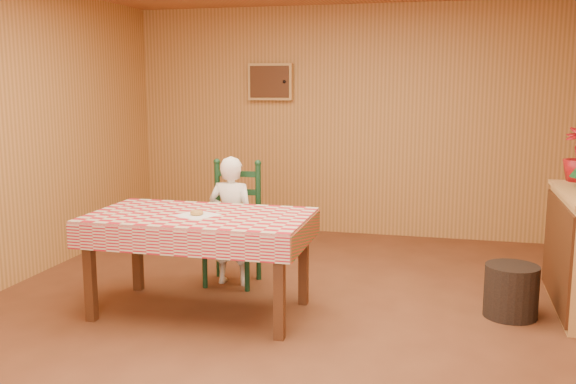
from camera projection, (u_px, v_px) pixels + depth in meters
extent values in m
plane|color=brown|center=(281.00, 325.00, 4.68)|extent=(6.00, 6.00, 0.00)
cube|color=#C18745|center=(348.00, 122.00, 7.32)|extent=(5.00, 0.10, 2.60)
cube|color=tan|center=(271.00, 82.00, 7.41)|extent=(0.52, 0.08, 0.42)
cube|color=#4F2915|center=(269.00, 82.00, 7.36)|extent=(0.46, 0.02, 0.36)
sphere|color=black|center=(284.00, 82.00, 7.31)|extent=(0.04, 0.04, 0.04)
cube|color=#4F2915|center=(200.00, 220.00, 4.82)|extent=(1.60, 0.90, 0.06)
cube|color=#4F2915|center=(90.00, 276.00, 4.70)|extent=(0.07, 0.07, 0.69)
cube|color=#4F2915|center=(279.00, 291.00, 4.35)|extent=(0.07, 0.07, 0.69)
cube|color=#4F2915|center=(137.00, 250.00, 5.41)|extent=(0.07, 0.07, 0.69)
cube|color=#4F2915|center=(304.00, 262.00, 5.06)|extent=(0.07, 0.07, 0.69)
cube|color=#AF1721|center=(199.00, 215.00, 4.81)|extent=(1.64, 0.94, 0.02)
cube|color=#AF1721|center=(174.00, 243.00, 4.38)|extent=(1.64, 0.02, 0.18)
cube|color=#AF1721|center=(221.00, 216.00, 5.28)|extent=(1.64, 0.02, 0.18)
cube|color=#2D602C|center=(102.00, 222.00, 5.03)|extent=(0.02, 0.94, 0.18)
cube|color=#2D602C|center=(306.00, 234.00, 4.63)|extent=(0.02, 0.94, 0.18)
cube|color=black|center=(232.00, 236.00, 5.56)|extent=(0.44, 0.40, 0.04)
cylinder|color=black|center=(205.00, 265.00, 5.49)|extent=(0.04, 0.04, 0.41)
cylinder|color=black|center=(247.00, 268.00, 5.39)|extent=(0.04, 0.04, 0.41)
cylinder|color=black|center=(219.00, 254.00, 5.81)|extent=(0.04, 0.04, 0.41)
cylinder|color=black|center=(259.00, 257.00, 5.72)|extent=(0.04, 0.04, 0.41)
cylinder|color=black|center=(217.00, 195.00, 5.72)|extent=(0.05, 0.05, 0.60)
sphere|color=black|center=(217.00, 162.00, 5.67)|extent=(0.06, 0.06, 0.06)
cylinder|color=black|center=(258.00, 197.00, 5.63)|extent=(0.05, 0.05, 0.60)
sphere|color=black|center=(258.00, 163.00, 5.58)|extent=(0.06, 0.06, 0.06)
cube|color=black|center=(238.00, 209.00, 5.69)|extent=(0.38, 0.03, 0.05)
cube|color=black|center=(238.00, 192.00, 5.67)|extent=(0.38, 0.03, 0.05)
cube|color=black|center=(237.00, 174.00, 5.64)|extent=(0.38, 0.03, 0.05)
imported|color=white|center=(232.00, 221.00, 5.54)|extent=(0.41, 0.27, 1.12)
cube|color=white|center=(197.00, 215.00, 4.76)|extent=(0.34, 0.34, 0.00)
torus|color=#C19145|center=(197.00, 213.00, 4.76)|extent=(0.10, 0.10, 0.03)
cube|color=#4F2915|center=(557.00, 252.00, 4.94)|extent=(0.02, 1.20, 0.80)
cylinder|color=black|center=(511.00, 291.00, 4.81)|extent=(0.42, 0.42, 0.40)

